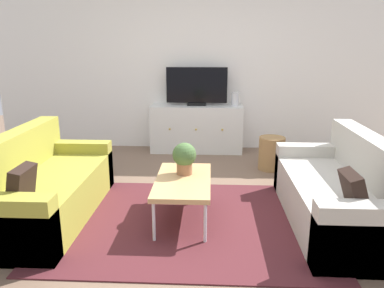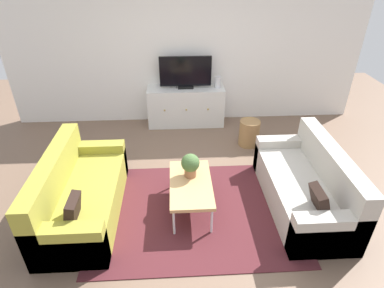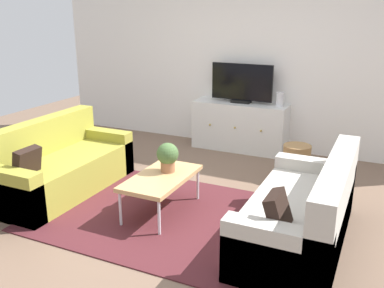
{
  "view_description": "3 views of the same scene",
  "coord_description": "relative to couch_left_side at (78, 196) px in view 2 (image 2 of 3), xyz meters",
  "views": [
    {
      "loc": [
        0.2,
        -3.34,
        1.63
      ],
      "look_at": [
        0.0,
        0.55,
        0.58
      ],
      "focal_mm": 34.79,
      "sensor_mm": 36.0,
      "label": 1
    },
    {
      "loc": [
        -0.21,
        -3.14,
        2.81
      ],
      "look_at": [
        0.0,
        0.55,
        0.58
      ],
      "focal_mm": 29.61,
      "sensor_mm": 36.0,
      "label": 2
    },
    {
      "loc": [
        1.97,
        -3.63,
        2.04
      ],
      "look_at": [
        0.0,
        0.55,
        0.58
      ],
      "focal_mm": 39.93,
      "sensor_mm": 36.0,
      "label": 3
    }
  ],
  "objects": [
    {
      "name": "ground_plane",
      "position": [
        1.43,
        0.1,
        -0.28
      ],
      "size": [
        10.0,
        10.0,
        0.0
      ],
      "primitive_type": "plane",
      "color": "brown"
    },
    {
      "name": "wall_back",
      "position": [
        1.43,
        2.65,
        1.07
      ],
      "size": [
        6.4,
        0.12,
        2.7
      ],
      "primitive_type": "cube",
      "color": "white",
      "rests_on": "ground_plane"
    },
    {
      "name": "area_rug",
      "position": [
        1.43,
        -0.05,
        -0.27
      ],
      "size": [
        2.5,
        1.9,
        0.01
      ],
      "primitive_type": "cube",
      "color": "#4C1E23",
      "rests_on": "ground_plane"
    },
    {
      "name": "couch_left_side",
      "position": [
        0.0,
        0.0,
        0.0
      ],
      "size": [
        0.8,
        1.75,
        0.82
      ],
      "color": "olive",
      "rests_on": "ground_plane"
    },
    {
      "name": "couch_right_side",
      "position": [
        2.87,
        0.0,
        0.0
      ],
      "size": [
        0.8,
        1.75,
        0.82
      ],
      "color": "#B2ADA3",
      "rests_on": "ground_plane"
    },
    {
      "name": "coffee_table",
      "position": [
        1.38,
        0.02,
        0.1
      ],
      "size": [
        0.51,
        0.95,
        0.41
      ],
      "color": "tan",
      "rests_on": "ground_plane"
    },
    {
      "name": "potted_plant",
      "position": [
        1.38,
        0.16,
        0.3
      ],
      "size": [
        0.23,
        0.23,
        0.31
      ],
      "color": "#936042",
      "rests_on": "coffee_table"
    },
    {
      "name": "tv_console",
      "position": [
        1.42,
        2.37,
        0.08
      ],
      "size": [
        1.4,
        0.47,
        0.72
      ],
      "color": "silver",
      "rests_on": "ground_plane"
    },
    {
      "name": "flat_screen_tv",
      "position": [
        1.42,
        2.39,
        0.72
      ],
      "size": [
        0.92,
        0.16,
        0.57
      ],
      "color": "black",
      "rests_on": "tv_console"
    },
    {
      "name": "glass_vase",
      "position": [
        2.0,
        2.37,
        0.54
      ],
      "size": [
        0.11,
        0.11,
        0.2
      ],
      "primitive_type": "cylinder",
      "color": "silver",
      "rests_on": "tv_console"
    },
    {
      "name": "wicker_basket",
      "position": [
        2.45,
        1.54,
        -0.06
      ],
      "size": [
        0.34,
        0.34,
        0.44
      ],
      "primitive_type": "cylinder",
      "color": "#9E7547",
      "rests_on": "ground_plane"
    }
  ]
}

